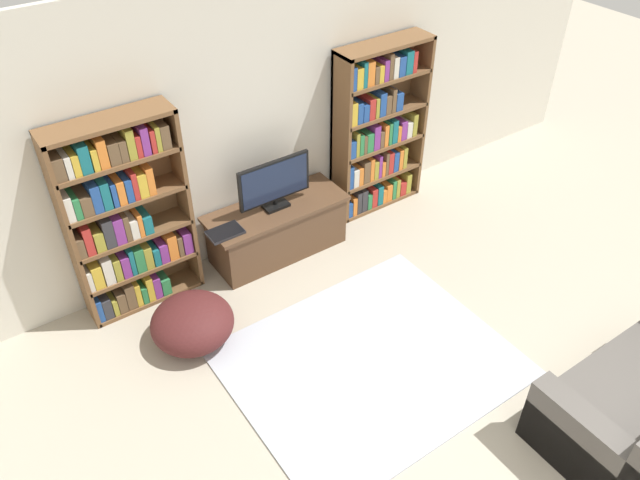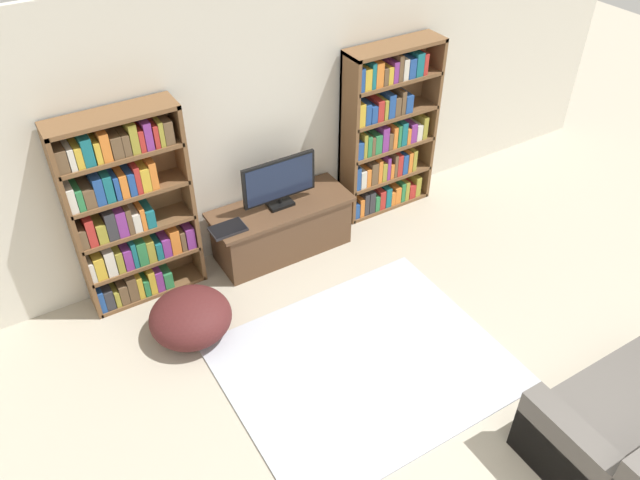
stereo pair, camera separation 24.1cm
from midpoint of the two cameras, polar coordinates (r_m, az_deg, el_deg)
The scene contains 8 objects.
wall_back at distance 5.67m, azimuth -8.16°, elevation 10.60°, with size 8.80×0.06×2.60m.
bookshelf_left at distance 5.39m, azimuth -18.78°, elevation 1.82°, with size 1.01×0.30×1.78m.
bookshelf_right at distance 6.40m, azimuth 3.99°, elevation 9.81°, with size 1.01×0.30×1.78m.
tv_stand at distance 6.02m, azimuth -5.08°, elevation 0.97°, with size 1.36×0.53×0.53m.
television at distance 5.72m, azimuth -5.40°, elevation 5.17°, with size 0.73×0.16×0.49m.
laptop at distance 5.59m, azimuth -9.91°, elevation 0.68°, with size 0.31×0.21×0.03m.
area_rug at distance 5.15m, azimuth 3.18°, elevation -11.07°, with size 2.17×1.79×0.02m.
beanbag_ottoman at distance 5.31m, azimuth -12.88°, elevation -7.41°, with size 0.69×0.69×0.39m, color #4C1E1E.
Camera 1 is at (-2.27, -0.24, 3.93)m, focal length 35.00 mm.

